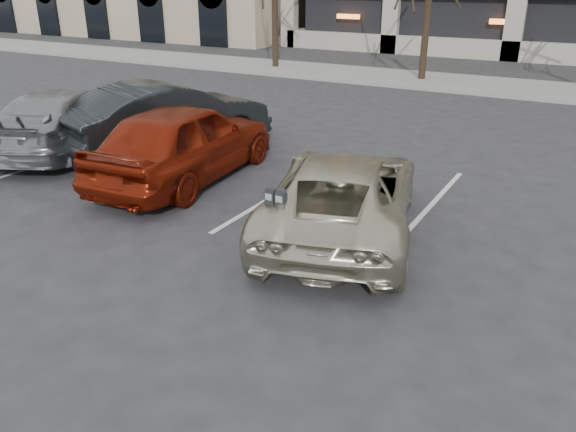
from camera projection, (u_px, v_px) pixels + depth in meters
The scene contains 8 objects.
ground at pixel (293, 245), 8.90m from camera, with size 140.00×140.00×0.00m, color #28282B.
sidewalk at pixel (497, 86), 21.63m from camera, with size 80.00×4.00×0.12m, color gray.
stall_lines at pixel (289, 187), 11.37m from camera, with size 16.90×5.20×0.00m.
parking_meter at pixel (276, 210), 7.75m from camera, with size 0.32×0.13×1.25m.
suv_silver at pixel (343, 194), 9.12m from camera, with size 3.55×5.27×1.35m.
car_red at pixel (184, 141), 11.51m from camera, with size 1.95×4.84×1.65m, color maroon.
car_dark at pixel (168, 118), 13.39m from camera, with size 1.77×5.09×1.68m, color black.
car_silver at pixel (66, 120), 13.60m from camera, with size 2.09×5.13×1.49m, color #929599.
Camera 1 is at (3.94, -6.97, 3.91)m, focal length 35.00 mm.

